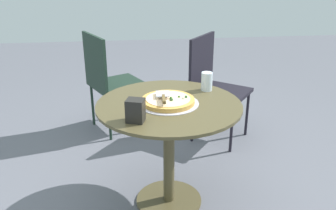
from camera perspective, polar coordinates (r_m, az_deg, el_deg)
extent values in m
plane|color=slate|center=(2.50, 0.14, -14.82)|extent=(10.00, 10.00, 0.00)
cylinder|color=brown|center=(2.15, 0.15, 0.03)|extent=(0.87, 0.87, 0.02)
cylinder|color=brown|center=(2.30, 0.15, -7.86)|extent=(0.07, 0.07, 0.66)
cylinder|color=brown|center=(2.49, 0.14, -14.65)|extent=(0.43, 0.43, 0.02)
cylinder|color=silver|center=(2.15, 0.00, 0.34)|extent=(0.36, 0.36, 0.00)
cylinder|color=gold|center=(2.14, 0.00, 0.70)|extent=(0.31, 0.31, 0.03)
cylinder|color=beige|center=(2.14, 0.00, 1.06)|extent=(0.26, 0.26, 0.00)
sphere|color=#39602F|center=(2.10, 0.55, 0.82)|extent=(0.02, 0.02, 0.02)
sphere|color=silver|center=(2.13, 2.46, 1.09)|extent=(0.02, 0.02, 0.02)
sphere|color=white|center=(2.08, -0.65, 0.66)|extent=(0.02, 0.02, 0.02)
sphere|color=#366820|center=(2.15, 1.74, 1.31)|extent=(0.01, 0.01, 0.01)
sphere|color=#F7E7CB|center=(2.14, -1.38, 1.26)|extent=(0.02, 0.02, 0.02)
sphere|color=#346232|center=(2.15, 2.84, 1.31)|extent=(0.02, 0.02, 0.02)
sphere|color=#36622A|center=(2.17, -0.58, 1.59)|extent=(0.02, 0.02, 0.02)
sphere|color=#F6F1CB|center=(2.17, -1.77, 1.47)|extent=(0.01, 0.01, 0.01)
sphere|color=#336022|center=(2.12, 0.48, 1.06)|extent=(0.02, 0.02, 0.02)
cube|color=silver|center=(2.15, -0.82, 1.78)|extent=(0.10, 0.08, 0.00)
cube|color=brown|center=(2.05, -0.67, 0.94)|extent=(0.11, 0.02, 0.02)
cylinder|color=silver|center=(2.35, 6.11, 3.70)|extent=(0.07, 0.07, 0.12)
cube|color=black|center=(1.90, -5.14, -0.87)|extent=(0.10, 0.11, 0.12)
cube|color=black|center=(3.12, 8.41, 1.97)|extent=(0.59, 0.59, 0.03)
cube|color=black|center=(3.12, 5.31, 6.78)|extent=(0.35, 0.28, 0.45)
cylinder|color=black|center=(3.30, 12.30, -1.33)|extent=(0.02, 0.02, 0.42)
cylinder|color=black|center=(2.99, 9.95, -3.72)|extent=(0.02, 0.02, 0.42)
cylinder|color=black|center=(3.42, 6.65, -0.09)|extent=(0.02, 0.02, 0.42)
cylinder|color=black|center=(3.13, 3.83, -2.25)|extent=(0.02, 0.02, 0.42)
cube|color=#1C3024|center=(3.33, -7.82, 3.20)|extent=(0.59, 0.59, 0.03)
cube|color=#1C3024|center=(3.18, -11.40, 6.66)|extent=(0.40, 0.22, 0.46)
cylinder|color=#1C3024|center=(3.64, -6.30, 1.29)|extent=(0.02, 0.02, 0.41)
cylinder|color=#1C3024|center=(3.34, -3.29, -0.65)|extent=(0.02, 0.02, 0.41)
cylinder|color=#1C3024|center=(3.50, -11.76, 0.05)|extent=(0.02, 0.02, 0.41)
cylinder|color=#1C3024|center=(3.18, -9.15, -2.11)|extent=(0.02, 0.02, 0.41)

